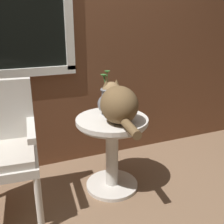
% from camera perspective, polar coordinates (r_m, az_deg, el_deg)
% --- Properties ---
extents(ground_plane, '(6.00, 6.00, 0.00)m').
position_cam_1_polar(ground_plane, '(2.19, -3.14, -17.76)').
color(ground_plane, '#7F6047').
extents(back_wall, '(4.00, 0.07, 2.60)m').
position_cam_1_polar(back_wall, '(2.39, -9.71, 18.61)').
color(back_wall, brown).
rests_on(back_wall, ground_plane).
extents(wicker_side_table, '(0.55, 0.55, 0.61)m').
position_cam_1_polar(wicker_side_table, '(2.10, -0.00, -6.16)').
color(wicker_side_table, silver).
rests_on(wicker_side_table, ground_plane).
extents(cat, '(0.30, 0.65, 0.28)m').
position_cam_1_polar(cat, '(1.91, 1.39, 1.81)').
color(cat, brown).
rests_on(cat, wicker_side_table).
extents(pewter_vase_with_ivy, '(0.15, 0.15, 0.34)m').
position_cam_1_polar(pewter_vase_with_ivy, '(2.08, -1.11, 2.22)').
color(pewter_vase_with_ivy, slate).
rests_on(pewter_vase_with_ivy, wicker_side_table).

